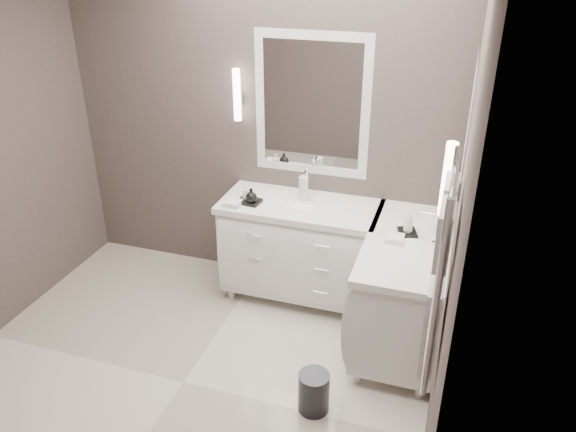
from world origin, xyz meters
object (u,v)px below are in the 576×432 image
(waste_bin, at_px, (314,392))
(vanity_right, at_px, (405,285))
(towel_ladder, at_px, (438,280))
(vanity_back, at_px, (300,244))

(waste_bin, bearing_deg, vanity_right, 63.56)
(vanity_right, distance_m, towel_ladder, 1.60)
(vanity_right, relative_size, towel_ladder, 1.38)
(vanity_back, bearing_deg, towel_ladder, -55.90)
(vanity_back, distance_m, towel_ladder, 2.16)
(towel_ladder, relative_size, waste_bin, 3.24)
(vanity_back, bearing_deg, vanity_right, -20.38)
(vanity_back, bearing_deg, waste_bin, -69.12)
(vanity_back, xyz_separation_m, vanity_right, (0.88, -0.33, 0.00))
(towel_ladder, bearing_deg, vanity_right, 99.84)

